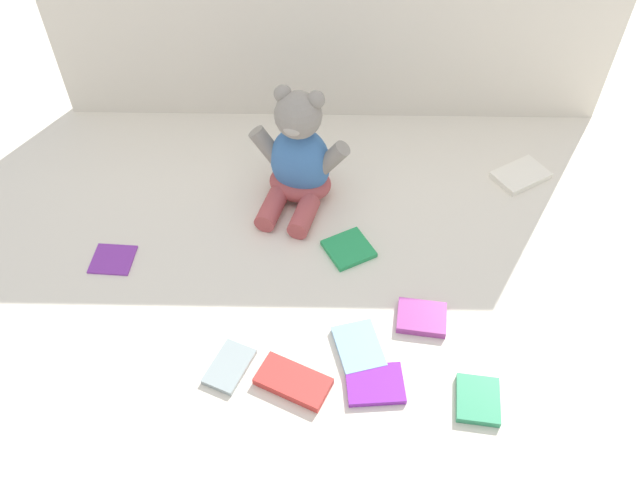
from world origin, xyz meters
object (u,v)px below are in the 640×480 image
object	(u,v)px
book_case_8	(422,318)
book_case_4	(293,381)
teddy_bear	(299,160)
book_case_2	(229,367)
book_case_3	(521,175)
book_case_0	(113,259)
book_case_6	(478,400)
book_case_1	(375,384)
book_case_7	(359,347)
book_case_5	(349,249)

from	to	relation	value
book_case_8	book_case_4	bearing A→B (deg)	-51.78
book_case_8	teddy_bear	bearing A→B (deg)	-136.89
book_case_2	book_case_3	distance (m)	0.87
book_case_0	book_case_6	size ratio (longest dim) A/B	0.95
teddy_bear	book_case_1	world-z (taller)	teddy_bear
teddy_bear	book_case_7	bearing A→B (deg)	-57.62
book_case_2	book_case_8	world-z (taller)	book_case_8
book_case_2	book_case_7	distance (m)	0.26
book_case_0	book_case_4	world-z (taller)	book_case_4
book_case_1	book_case_8	size ratio (longest dim) A/B	1.09
book_case_0	book_case_4	bearing A→B (deg)	57.47
book_case_5	book_case_7	world-z (taller)	book_case_7
book_case_1	book_case_6	xyz separation A→B (m)	(0.19, -0.03, 0.00)
book_case_1	book_case_7	size ratio (longest dim) A/B	0.97
book_case_7	book_case_3	bearing A→B (deg)	-144.57
book_case_8	book_case_6	bearing A→B (deg)	33.37
teddy_bear	book_case_0	bearing A→B (deg)	-136.15
book_case_1	book_case_0	bearing A→B (deg)	57.26
book_case_3	book_case_1	bearing A→B (deg)	-65.07
book_case_3	book_case_8	xyz separation A→B (m)	(-0.29, -0.44, 0.00)
book_case_6	book_case_1	bearing A→B (deg)	-1.68
book_case_1	book_case_8	world-z (taller)	book_case_8
book_case_2	book_case_7	xyz separation A→B (m)	(0.25, 0.05, 0.00)
book_case_6	book_case_7	size ratio (longest dim) A/B	0.85
book_case_2	book_case_8	xyz separation A→B (m)	(0.38, 0.12, 0.00)
book_case_3	teddy_bear	bearing A→B (deg)	-114.81
book_case_0	book_case_2	distance (m)	0.40
book_case_2	book_case_6	world-z (taller)	book_case_6
book_case_2	book_case_3	size ratio (longest dim) A/B	0.80
book_case_2	book_case_3	bearing A→B (deg)	-117.13
book_case_0	book_case_7	distance (m)	0.59
book_case_6	book_case_7	world-z (taller)	book_case_6
book_case_2	book_case_5	world-z (taller)	same
teddy_bear	book_case_5	xyz separation A→B (m)	(0.12, -0.18, -0.10)
book_case_5	book_case_6	world-z (taller)	book_case_6
book_case_5	book_case_1	bearing A→B (deg)	-20.91
book_case_3	book_case_7	xyz separation A→B (m)	(-0.42, -0.51, -0.00)
book_case_8	book_case_1	bearing A→B (deg)	-25.84
book_case_4	book_case_7	world-z (taller)	book_case_4
book_case_3	book_case_6	world-z (taller)	same
book_case_4	book_case_6	world-z (taller)	book_case_4
teddy_bear	book_case_1	xyz separation A→B (m)	(0.16, -0.52, -0.10)
book_case_5	book_case_8	distance (m)	0.24
book_case_8	book_case_0	bearing A→B (deg)	-95.02
book_case_4	book_case_5	world-z (taller)	book_case_4
book_case_4	book_case_2	bearing A→B (deg)	100.66
book_case_5	book_case_8	world-z (taller)	book_case_8
book_case_5	book_case_0	bearing A→B (deg)	-114.55
book_case_3	book_case_4	xyz separation A→B (m)	(-0.54, -0.59, 0.00)
book_case_5	book_case_6	bearing A→B (deg)	3.89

